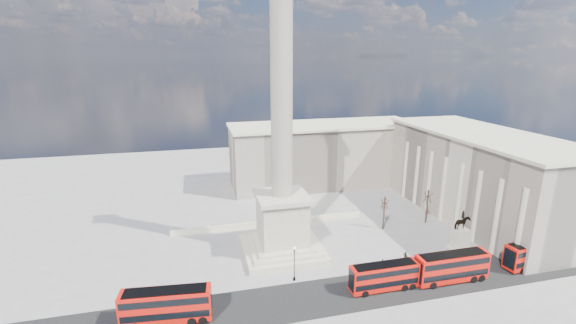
{
  "coord_description": "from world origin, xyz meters",
  "views": [
    {
      "loc": [
        -14.24,
        -56.31,
        33.95
      ],
      "look_at": [
        0.46,
        2.54,
        17.28
      ],
      "focal_mm": 24.0,
      "sensor_mm": 36.0,
      "label": 1
    }
  ],
  "objects_px": {
    "pedestrian_standing": "(472,253)",
    "pedestrian_crossing": "(405,257)",
    "red_bus_d": "(534,253)",
    "pedestrian_walking": "(383,264)",
    "victorian_lamp": "(294,261)",
    "equestrian_statue": "(460,236)",
    "red_bus_a": "(167,305)",
    "red_bus_b": "(384,276)",
    "nelsons_column": "(282,183)",
    "red_bus_c": "(452,267)"
  },
  "relations": [
    {
      "from": "nelsons_column",
      "to": "pedestrian_standing",
      "type": "height_order",
      "value": "nelsons_column"
    },
    {
      "from": "nelsons_column",
      "to": "red_bus_b",
      "type": "bearing_deg",
      "value": -51.95
    },
    {
      "from": "equestrian_statue",
      "to": "red_bus_d",
      "type": "bearing_deg",
      "value": -44.3
    },
    {
      "from": "red_bus_d",
      "to": "pedestrian_standing",
      "type": "relative_size",
      "value": 6.21
    },
    {
      "from": "red_bus_a",
      "to": "red_bus_d",
      "type": "xyz_separation_m",
      "value": [
        58.58,
        -0.12,
        -0.14
      ]
    },
    {
      "from": "red_bus_a",
      "to": "red_bus_c",
      "type": "bearing_deg",
      "value": 4.83
    },
    {
      "from": "pedestrian_crossing",
      "to": "pedestrian_walking",
      "type": "bearing_deg",
      "value": 89.02
    },
    {
      "from": "red_bus_a",
      "to": "equestrian_statue",
      "type": "xyz_separation_m",
      "value": [
        50.43,
        7.83,
        0.11
      ]
    },
    {
      "from": "red_bus_b",
      "to": "red_bus_d",
      "type": "height_order",
      "value": "red_bus_d"
    },
    {
      "from": "victorian_lamp",
      "to": "equestrian_statue",
      "type": "relative_size",
      "value": 0.77
    },
    {
      "from": "red_bus_a",
      "to": "pedestrian_standing",
      "type": "relative_size",
      "value": 6.56
    },
    {
      "from": "red_bus_a",
      "to": "red_bus_b",
      "type": "height_order",
      "value": "red_bus_a"
    },
    {
      "from": "pedestrian_walking",
      "to": "pedestrian_crossing",
      "type": "distance_m",
      "value": 4.81
    },
    {
      "from": "nelsons_column",
      "to": "red_bus_b",
      "type": "relative_size",
      "value": 4.75
    },
    {
      "from": "victorian_lamp",
      "to": "pedestrian_standing",
      "type": "xyz_separation_m",
      "value": [
        31.79,
        -0.74,
        -2.51
      ]
    },
    {
      "from": "pedestrian_standing",
      "to": "pedestrian_crossing",
      "type": "height_order",
      "value": "pedestrian_crossing"
    },
    {
      "from": "nelsons_column",
      "to": "red_bus_a",
      "type": "distance_m",
      "value": 26.51
    },
    {
      "from": "red_bus_d",
      "to": "equestrian_statue",
      "type": "bearing_deg",
      "value": 129.16
    },
    {
      "from": "red_bus_a",
      "to": "red_bus_b",
      "type": "relative_size",
      "value": 1.13
    },
    {
      "from": "red_bus_c",
      "to": "victorian_lamp",
      "type": "distance_m",
      "value": 24.47
    },
    {
      "from": "pedestrian_walking",
      "to": "nelsons_column",
      "type": "bearing_deg",
      "value": 121.78
    },
    {
      "from": "red_bus_d",
      "to": "pedestrian_crossing",
      "type": "relative_size",
      "value": 5.8
    },
    {
      "from": "red_bus_a",
      "to": "red_bus_b",
      "type": "distance_m",
      "value": 31.16
    },
    {
      "from": "red_bus_a",
      "to": "equestrian_statue",
      "type": "relative_size",
      "value": 1.57
    },
    {
      "from": "victorian_lamp",
      "to": "equestrian_statue",
      "type": "bearing_deg",
      "value": 4.46
    },
    {
      "from": "red_bus_b",
      "to": "victorian_lamp",
      "type": "xyz_separation_m",
      "value": [
        -12.45,
        5.62,
        1.18
      ]
    },
    {
      "from": "victorian_lamp",
      "to": "pedestrian_crossing",
      "type": "bearing_deg",
      "value": 2.34
    },
    {
      "from": "victorian_lamp",
      "to": "equestrian_statue",
      "type": "height_order",
      "value": "equestrian_statue"
    },
    {
      "from": "red_bus_d",
      "to": "pedestrian_walking",
      "type": "bearing_deg",
      "value": 161.13
    },
    {
      "from": "nelsons_column",
      "to": "pedestrian_standing",
      "type": "relative_size",
      "value": 27.59
    },
    {
      "from": "victorian_lamp",
      "to": "pedestrian_standing",
      "type": "bearing_deg",
      "value": -1.33
    },
    {
      "from": "pedestrian_walking",
      "to": "pedestrian_crossing",
      "type": "height_order",
      "value": "pedestrian_crossing"
    },
    {
      "from": "victorian_lamp",
      "to": "pedestrian_crossing",
      "type": "distance_m",
      "value": 20.04
    },
    {
      "from": "pedestrian_crossing",
      "to": "red_bus_c",
      "type": "bearing_deg",
      "value": -162.84
    },
    {
      "from": "nelsons_column",
      "to": "red_bus_d",
      "type": "bearing_deg",
      "value": -21.16
    },
    {
      "from": "equestrian_statue",
      "to": "pedestrian_walking",
      "type": "relative_size",
      "value": 4.42
    },
    {
      "from": "red_bus_d",
      "to": "red_bus_b",
      "type": "bearing_deg",
      "value": 173.77
    },
    {
      "from": "red_bus_b",
      "to": "pedestrian_standing",
      "type": "bearing_deg",
      "value": 14.23
    },
    {
      "from": "pedestrian_standing",
      "to": "red_bus_a",
      "type": "bearing_deg",
      "value": -39.45
    },
    {
      "from": "pedestrian_standing",
      "to": "pedestrian_crossing",
      "type": "relative_size",
      "value": 0.93
    },
    {
      "from": "nelsons_column",
      "to": "red_bus_a",
      "type": "height_order",
      "value": "nelsons_column"
    },
    {
      "from": "red_bus_b",
      "to": "pedestrian_standing",
      "type": "xyz_separation_m",
      "value": [
        19.34,
        4.89,
        -1.33
      ]
    },
    {
      "from": "nelsons_column",
      "to": "pedestrian_crossing",
      "type": "bearing_deg",
      "value": -24.78
    },
    {
      "from": "red_bus_b",
      "to": "red_bus_d",
      "type": "relative_size",
      "value": 0.94
    },
    {
      "from": "red_bus_d",
      "to": "pedestrian_standing",
      "type": "xyz_separation_m",
      "value": [
        -8.08,
        4.74,
        -1.44
      ]
    },
    {
      "from": "red_bus_c",
      "to": "pedestrian_walking",
      "type": "bearing_deg",
      "value": 144.88
    },
    {
      "from": "victorian_lamp",
      "to": "pedestrian_standing",
      "type": "relative_size",
      "value": 3.21
    },
    {
      "from": "equestrian_statue",
      "to": "pedestrian_standing",
      "type": "distance_m",
      "value": 3.63
    },
    {
      "from": "red_bus_a",
      "to": "red_bus_d",
      "type": "height_order",
      "value": "red_bus_a"
    },
    {
      "from": "red_bus_d",
      "to": "pedestrian_walking",
      "type": "distance_m",
      "value": 25.35
    }
  ]
}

